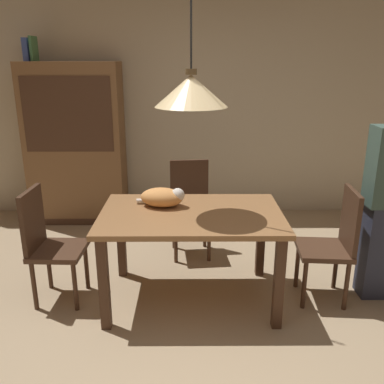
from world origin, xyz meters
TOP-DOWN VIEW (x-y plane):
  - ground at (0.00, 0.00)m, footprint 10.00×10.00m
  - back_wall at (0.00, 2.65)m, footprint 6.40×0.10m
  - dining_table at (-0.01, 0.53)m, footprint 1.40×0.90m
  - chair_left_side at (-1.14, 0.54)m, footprint 0.41×0.41m
  - chair_right_side at (1.12, 0.53)m, footprint 0.43×0.43m
  - chair_far_back at (-0.02, 1.41)m, footprint 0.43×0.43m
  - cat_sleeping at (-0.23, 0.67)m, footprint 0.40×0.27m
  - pendant_lamp at (-0.01, 0.53)m, footprint 0.52×0.52m
  - hutch_bookcase at (-1.35, 2.32)m, footprint 1.12×0.45m
  - book_blue_wide at (-1.77, 2.32)m, footprint 0.06×0.24m
  - book_green_slim at (-1.72, 2.32)m, footprint 0.03×0.20m

SIDE VIEW (x-z plane):
  - ground at x=0.00m, z-range 0.00..0.00m
  - chair_left_side at x=-1.14m, z-range 0.05..0.98m
  - chair_right_side at x=1.12m, z-range 0.05..0.98m
  - chair_far_back at x=-0.02m, z-range 0.05..0.98m
  - dining_table at x=-0.01m, z-range 0.27..1.02m
  - cat_sleeping at x=-0.23m, z-range 0.75..0.90m
  - hutch_bookcase at x=-1.35m, z-range -0.04..1.81m
  - back_wall at x=0.00m, z-range 0.00..2.90m
  - pendant_lamp at x=-0.01m, z-range 1.01..2.31m
  - book_blue_wide at x=-1.77m, z-range 1.85..2.09m
  - book_green_slim at x=-1.72m, z-range 1.85..2.11m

